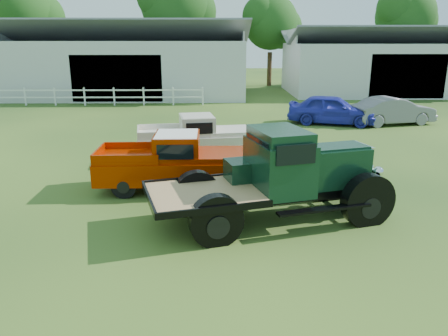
{
  "coord_description": "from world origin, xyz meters",
  "views": [
    {
      "loc": [
        0.05,
        -9.82,
        4.3
      ],
      "look_at": [
        0.2,
        1.2,
        1.05
      ],
      "focal_mm": 35.0,
      "sensor_mm": 36.0,
      "label": 1
    }
  ],
  "objects_px": {
    "white_pickup": "(195,138)",
    "misc_car_blue": "(332,109)",
    "misc_car_grey": "(393,111)",
    "vintage_flatbed": "(274,176)",
    "red_pickup": "(174,161)"
  },
  "relations": [
    {
      "from": "vintage_flatbed",
      "to": "misc_car_blue",
      "type": "relative_size",
      "value": 1.27
    },
    {
      "from": "white_pickup",
      "to": "misc_car_blue",
      "type": "bearing_deg",
      "value": 35.66
    },
    {
      "from": "misc_car_grey",
      "to": "misc_car_blue",
      "type": "bearing_deg",
      "value": 73.82
    },
    {
      "from": "vintage_flatbed",
      "to": "red_pickup",
      "type": "bearing_deg",
      "value": 121.69
    },
    {
      "from": "red_pickup",
      "to": "white_pickup",
      "type": "bearing_deg",
      "value": 81.85
    },
    {
      "from": "white_pickup",
      "to": "misc_car_blue",
      "type": "height_order",
      "value": "white_pickup"
    },
    {
      "from": "misc_car_blue",
      "to": "white_pickup",
      "type": "bearing_deg",
      "value": 151.62
    },
    {
      "from": "vintage_flatbed",
      "to": "white_pickup",
      "type": "height_order",
      "value": "vintage_flatbed"
    },
    {
      "from": "red_pickup",
      "to": "white_pickup",
      "type": "relative_size",
      "value": 1.07
    },
    {
      "from": "red_pickup",
      "to": "white_pickup",
      "type": "xyz_separation_m",
      "value": [
        0.43,
        3.44,
        -0.05
      ]
    },
    {
      "from": "vintage_flatbed",
      "to": "white_pickup",
      "type": "relative_size",
      "value": 1.32
    },
    {
      "from": "vintage_flatbed",
      "to": "white_pickup",
      "type": "distance_m",
      "value": 6.24
    },
    {
      "from": "white_pickup",
      "to": "vintage_flatbed",
      "type": "bearing_deg",
      "value": -78.7
    },
    {
      "from": "misc_car_grey",
      "to": "vintage_flatbed",
      "type": "bearing_deg",
      "value": 134.42
    },
    {
      "from": "vintage_flatbed",
      "to": "white_pickup",
      "type": "xyz_separation_m",
      "value": [
        -2.22,
        5.83,
        -0.34
      ]
    }
  ]
}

